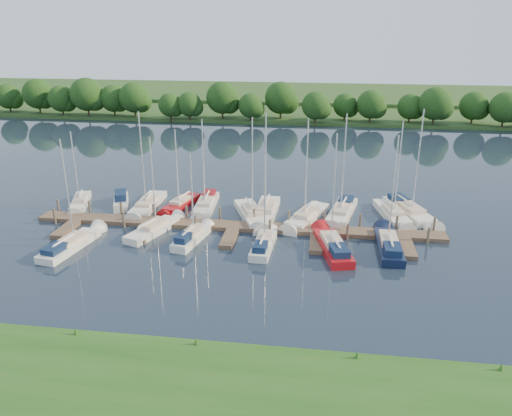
# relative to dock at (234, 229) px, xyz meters

# --- Properties ---
(ground) EXTENTS (260.00, 260.00, 0.00)m
(ground) POSITION_rel_dock_xyz_m (0.00, -7.31, -0.20)
(ground) COLOR #17202F
(ground) RESTS_ON ground
(near_bank) EXTENTS (90.00, 10.00, 0.50)m
(near_bank) POSITION_rel_dock_xyz_m (0.00, -23.31, 0.05)
(near_bank) COLOR #1C4E16
(near_bank) RESTS_ON ground
(dock) EXTENTS (40.00, 6.00, 0.40)m
(dock) POSITION_rel_dock_xyz_m (0.00, 0.00, 0.00)
(dock) COLOR brown
(dock) RESTS_ON ground
(mooring_pilings) EXTENTS (38.24, 2.84, 2.00)m
(mooring_pilings) POSITION_rel_dock_xyz_m (0.00, 1.13, 0.40)
(mooring_pilings) COLOR #473D33
(mooring_pilings) RESTS_ON ground
(far_shore) EXTENTS (180.00, 30.00, 0.60)m
(far_shore) POSITION_rel_dock_xyz_m (0.00, 67.69, 0.10)
(far_shore) COLOR #22451A
(far_shore) RESTS_ON ground
(distant_hill) EXTENTS (220.00, 40.00, 1.40)m
(distant_hill) POSITION_rel_dock_xyz_m (0.00, 92.69, 0.50)
(distant_hill) COLOR #3B5726
(distant_hill) RESTS_ON ground
(treeline) EXTENTS (146.83, 9.78, 8.30)m
(treeline) POSITION_rel_dock_xyz_m (1.18, 54.47, 3.92)
(treeline) COLOR #38281C
(treeline) RESTS_ON ground
(sailboat_n_0) EXTENTS (3.26, 6.70, 8.61)m
(sailboat_n_0) POSITION_rel_dock_xyz_m (-17.93, 4.61, 0.07)
(sailboat_n_0) COLOR silver
(sailboat_n_0) RESTS_ON ground
(motorboat) EXTENTS (3.05, 5.29, 1.77)m
(motorboat) POSITION_rel_dock_xyz_m (-13.62, 5.59, 0.16)
(motorboat) COLOR silver
(motorboat) RESTS_ON ground
(sailboat_n_2) EXTENTS (2.16, 8.63, 10.87)m
(sailboat_n_2) POSITION_rel_dock_xyz_m (-10.39, 4.78, 0.06)
(sailboat_n_2) COLOR silver
(sailboat_n_2) RESTS_ON ground
(sailboat_n_3) EXTENTS (2.98, 7.03, 8.97)m
(sailboat_n_3) POSITION_rel_dock_xyz_m (-6.88, 5.55, 0.07)
(sailboat_n_3) COLOR #A80F14
(sailboat_n_3) RESTS_ON ground
(sailboat_n_4) EXTENTS (2.27, 7.97, 10.12)m
(sailboat_n_4) POSITION_rel_dock_xyz_m (-4.09, 5.73, 0.12)
(sailboat_n_4) COLOR silver
(sailboat_n_4) RESTS_ON ground
(sailboat_n_5) EXTENTS (4.59, 8.41, 10.91)m
(sailboat_n_5) POSITION_rel_dock_xyz_m (1.30, 3.37, 0.08)
(sailboat_n_5) COLOR silver
(sailboat_n_5) RESTS_ON ground
(sailboat_n_6) EXTENTS (2.23, 8.70, 11.23)m
(sailboat_n_6) POSITION_rel_dock_xyz_m (2.63, 4.31, 0.09)
(sailboat_n_6) COLOR silver
(sailboat_n_6) RESTS_ON ground
(sailboat_n_7) EXTENTS (4.47, 8.46, 10.79)m
(sailboat_n_7) POSITION_rel_dock_xyz_m (6.79, 3.61, 0.07)
(sailboat_n_7) COLOR silver
(sailboat_n_7) RESTS_ON ground
(sailboat_n_8) EXTENTS (3.56, 8.86, 11.03)m
(sailboat_n_8) POSITION_rel_dock_xyz_m (10.41, 5.53, 0.11)
(sailboat_n_8) COLOR silver
(sailboat_n_8) RESTS_ON ground
(sailboat_n_9) EXTENTS (3.35, 8.24, 10.42)m
(sailboat_n_9) POSITION_rel_dock_xyz_m (15.64, 5.58, 0.07)
(sailboat_n_9) COLOR silver
(sailboat_n_9) RESTS_ON ground
(sailboat_n_10) EXTENTS (4.75, 9.01, 11.52)m
(sailboat_n_10) POSITION_rel_dock_xyz_m (17.48, 6.58, 0.13)
(sailboat_n_10) COLOR silver
(sailboat_n_10) RESTS_ON ground
(sailboat_s_0) EXTENTS (3.01, 8.08, 10.16)m
(sailboat_s_0) POSITION_rel_dock_xyz_m (-13.63, -5.80, 0.12)
(sailboat_s_0) COLOR silver
(sailboat_s_0) RESTS_ON ground
(sailboat_s_1) EXTENTS (3.83, 7.43, 9.66)m
(sailboat_s_1) POSITION_rel_dock_xyz_m (-7.43, -1.40, 0.08)
(sailboat_s_1) COLOR silver
(sailboat_s_1) RESTS_ON ground
(sailboat_s_2) EXTENTS (2.57, 6.49, 8.55)m
(sailboat_s_2) POSITION_rel_dock_xyz_m (-3.34, -2.97, 0.14)
(sailboat_s_2) COLOR silver
(sailboat_s_2) RESTS_ON ground
(sailboat_s_3) EXTENTS (1.88, 6.75, 8.83)m
(sailboat_s_3) POSITION_rel_dock_xyz_m (3.37, -3.60, 0.13)
(sailboat_s_3) COLOR silver
(sailboat_s_3) RESTS_ON ground
(sailboat_s_4) EXTENTS (3.67, 8.46, 10.83)m
(sailboat_s_4) POSITION_rel_dock_xyz_m (9.40, -3.19, 0.14)
(sailboat_s_4) COLOR #A80F14
(sailboat_s_4) RESTS_ON ground
(sailboat_s_5) EXTENTS (2.01, 8.22, 10.63)m
(sailboat_s_5) POSITION_rel_dock_xyz_m (14.36, -2.23, 0.14)
(sailboat_s_5) COLOR #0F1832
(sailboat_s_5) RESTS_ON ground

